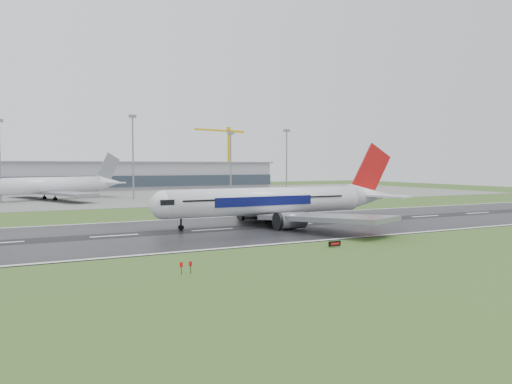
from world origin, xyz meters
TOP-DOWN VIEW (x-y plane):
  - ground at (0.00, 0.00)m, footprint 520.00×520.00m
  - runway at (0.00, 0.00)m, footprint 400.00×45.00m
  - apron at (0.00, 125.00)m, footprint 400.00×130.00m
  - terminal at (0.00, 185.00)m, footprint 240.00×36.00m
  - main_airliner at (38.32, 2.35)m, footprint 62.23×59.31m
  - parked_airliner at (-7.97, 108.18)m, footprint 79.95×77.65m
  - tower_crane at (106.11, 200.00)m, footprint 38.76×12.73m
  - runway_sign at (30.91, -28.41)m, footprint 2.26×1.01m
  - floodmast_2 at (-23.88, 100.00)m, footprint 0.64×0.64m
  - floodmast_3 at (23.34, 100.00)m, footprint 0.64×0.64m
  - floodmast_4 at (65.86, 100.00)m, footprint 0.64×0.64m
  - floodmast_5 at (94.16, 100.00)m, footprint 0.64×0.64m

SIDE VIEW (x-z plane):
  - ground at x=0.00m, z-range 0.00..0.00m
  - apron at x=0.00m, z-range 0.00..0.08m
  - runway at x=0.00m, z-range 0.00..0.10m
  - runway_sign at x=30.91m, z-range 0.00..1.04m
  - terminal at x=0.00m, z-range 0.00..15.00m
  - parked_airliner at x=-7.97m, z-range 0.08..18.36m
  - main_airliner at x=38.32m, z-range 0.10..18.34m
  - floodmast_4 at x=65.86m, z-range 0.00..27.18m
  - floodmast_2 at x=-23.88m, z-range 0.00..28.97m
  - floodmast_5 at x=94.16m, z-range 0.00..29.21m
  - floodmast_3 at x=23.34m, z-range 0.00..32.66m
  - tower_crane at x=106.11m, z-range 0.00..39.53m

